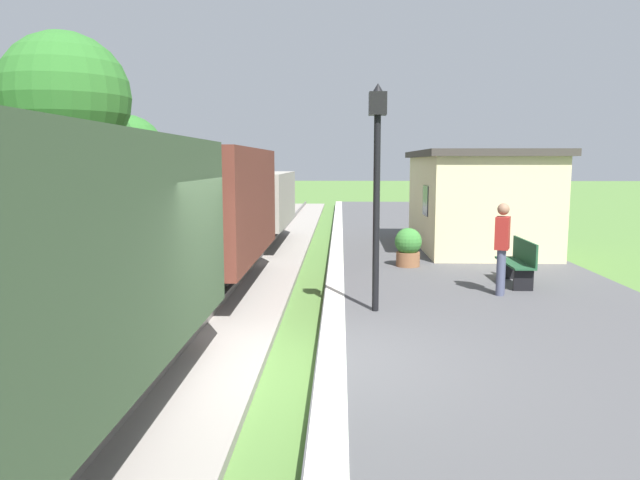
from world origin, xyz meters
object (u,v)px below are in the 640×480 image
object	(u,v)px
potted_planter	(408,247)
lamp_post_near	(377,156)
tree_field_left	(82,142)
tree_field_distant	(127,153)
station_hut	(476,199)
person_waiting	(502,245)
freight_train	(193,219)
tree_trackside_far	(65,98)
bench_near_hut	(518,261)

from	to	relation	value
potted_planter	lamp_post_near	distance (m)	4.89
tree_field_left	tree_field_distant	size ratio (longest dim) A/B	1.08
potted_planter	tree_field_left	distance (m)	12.52
station_hut	person_waiting	world-z (taller)	station_hut
station_hut	person_waiting	xyz separation A→B (m)	(-0.91, -6.19, -0.47)
tree_field_distant	person_waiting	bearing A→B (deg)	-49.77
freight_train	tree_trackside_far	xyz separation A→B (m)	(-3.74, 2.84, 2.64)
lamp_post_near	tree_field_distant	world-z (taller)	tree_field_distant
station_hut	tree_trackside_far	size ratio (longest dim) A/B	1.00
lamp_post_near	tree_field_left	world-z (taller)	tree_field_left
bench_near_hut	person_waiting	size ratio (longest dim) A/B	0.88
bench_near_hut	tree_field_distant	distance (m)	18.64
bench_near_hut	lamp_post_near	distance (m)	4.29
station_hut	lamp_post_near	size ratio (longest dim) A/B	1.57
person_waiting	tree_field_left	bearing A→B (deg)	-17.38
station_hut	tree_field_left	bearing A→B (deg)	166.19
lamp_post_near	tree_trackside_far	xyz separation A→B (m)	(-7.23, 4.70, 1.43)
bench_near_hut	person_waiting	distance (m)	1.21
tree_trackside_far	freight_train	bearing A→B (deg)	-37.21
person_waiting	tree_field_distant	xyz separation A→B (m)	(-12.14, 14.35, 1.92)
person_waiting	lamp_post_near	bearing A→B (deg)	49.18
station_hut	potted_planter	bearing A→B (deg)	-125.75
station_hut	lamp_post_near	world-z (taller)	lamp_post_near
lamp_post_near	tree_field_left	distance (m)	14.23
potted_planter	lamp_post_near	bearing A→B (deg)	-103.37
bench_near_hut	potted_planter	distance (m)	2.86
person_waiting	potted_planter	size ratio (longest dim) A/B	1.87
freight_train	tree_field_left	size ratio (longest dim) A/B	3.80
bench_near_hut	tree_trackside_far	xyz separation A→B (m)	(-10.23, 2.46, 3.51)
lamp_post_near	bench_near_hut	bearing A→B (deg)	36.77
tree_field_distant	lamp_post_near	bearing A→B (deg)	-58.12
station_hut	tree_field_left	distance (m)	13.25
potted_planter	tree_field_left	world-z (taller)	tree_field_left
freight_train	tree_field_left	distance (m)	10.75
lamp_post_near	potted_planter	bearing A→B (deg)	76.63
station_hut	tree_field_distant	distance (m)	15.46
station_hut	potted_planter	size ratio (longest dim) A/B	6.33
person_waiting	lamp_post_near	size ratio (longest dim) A/B	0.46
station_hut	bench_near_hut	bearing A→B (deg)	-93.39
person_waiting	tree_field_distant	world-z (taller)	tree_field_distant
freight_train	tree_field_distant	xyz separation A→B (m)	(-6.25, 13.79, 1.50)
person_waiting	tree_trackside_far	distance (m)	10.66
freight_train	tree_field_distant	distance (m)	15.21
potted_planter	tree_trackside_far	size ratio (longest dim) A/B	0.16
lamp_post_near	tree_field_distant	distance (m)	18.43
bench_near_hut	potted_planter	xyz separation A→B (m)	(-1.98, 2.06, 0.00)
bench_near_hut	tree_field_distant	xyz separation A→B (m)	(-12.74, 13.41, 2.38)
lamp_post_near	tree_field_left	size ratio (longest dim) A/B	0.72
station_hut	bench_near_hut	size ratio (longest dim) A/B	3.87
lamp_post_near	tree_trackside_far	world-z (taller)	tree_trackside_far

